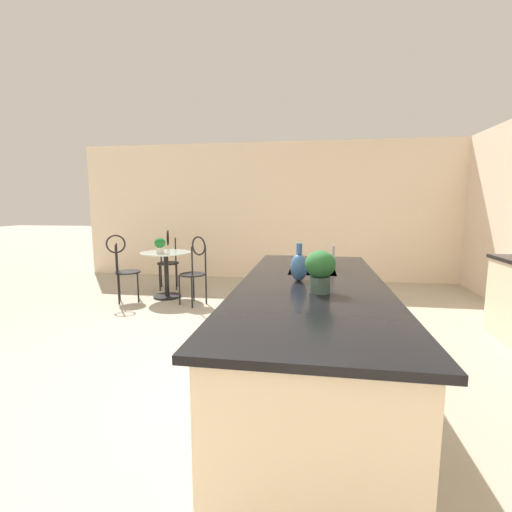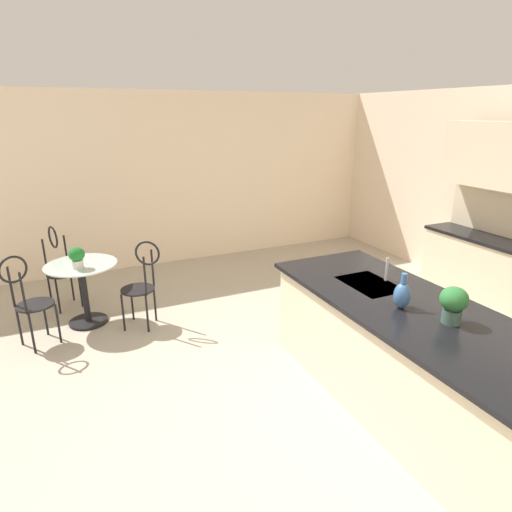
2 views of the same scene
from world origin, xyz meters
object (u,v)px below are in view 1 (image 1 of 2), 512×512
Objects in this scene: chair_by_island at (168,256)px; potted_plant_on_table at (160,244)px; bistro_table at (166,270)px; chair_near_window at (123,265)px; vase_on_counter at (299,267)px; chair_toward_desk at (195,267)px; potted_plant_counter_near at (320,269)px.

chair_by_island is 0.85m from potted_plant_on_table.
chair_near_window reaches higher than bistro_table.
chair_near_window is 3.66m from vase_on_counter.
potted_plant_counter_near is at bearing 33.37° from chair_toward_desk.
chair_toward_desk is (0.03, 1.15, 0.00)m from chair_near_window.
potted_plant_on_table is 3.41m from vase_on_counter.
chair_toward_desk is 4.34× the size of potted_plant_on_table.
potted_plant_counter_near reaches higher than chair_toward_desk.
chair_near_window is at bearing -69.01° from potted_plant_on_table.
potted_plant_counter_near is (3.68, 2.60, 0.51)m from chair_by_island.
potted_plant_counter_near is (3.04, 2.37, 0.63)m from bistro_table.
chair_near_window is 1.15m from chair_toward_desk.
potted_plant_on_table is (0.77, 0.20, 0.30)m from chair_by_island.
bistro_table is 0.69m from chair_by_island.
vase_on_counter is at bearing 39.44° from bistro_table.
chair_by_island is 4.53m from potted_plant_counter_near.
potted_plant_on_table is 0.86× the size of potted_plant_counter_near.
chair_near_window is 1.02m from chair_by_island.
chair_near_window is at bearing -132.87° from potted_plant_counter_near.
potted_plant_counter_near reaches higher than chair_by_island.
chair_near_window is (0.34, -0.55, 0.13)m from bistro_table.
chair_by_island and chair_toward_desk have the same top height.
potted_plant_on_table is at bearing -140.49° from potted_plant_counter_near.
vase_on_counter reaches higher than chair_toward_desk.
potted_plant_on_table is (-0.20, 0.52, 0.30)m from chair_near_window.
potted_plant_counter_near is 0.38m from vase_on_counter.
chair_near_window is at bearing -18.15° from chair_by_island.
vase_on_counter reaches higher than chair_near_window.
vase_on_counter is (3.33, 2.45, 0.46)m from chair_by_island.
bistro_table is at bearing 121.38° from chair_near_window.
chair_toward_desk reaches higher than bistro_table.
potted_plant_on_table is (-0.23, -0.63, 0.30)m from chair_toward_desk.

